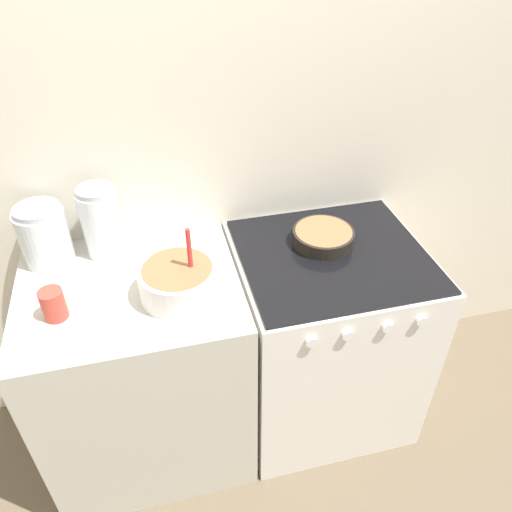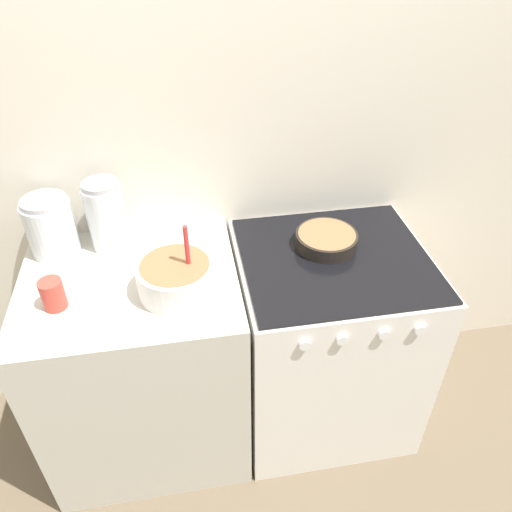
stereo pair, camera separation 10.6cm
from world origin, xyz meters
The scene contains 10 objects.
ground_plane centered at (0.00, 0.00, 0.00)m, with size 12.00×12.00×0.00m, color brown.
wall_back centered at (0.00, 0.69, 1.20)m, with size 4.57×0.05×2.40m.
countertop_cabinet centered at (-0.39, 0.33, 0.45)m, with size 0.78×0.67×0.91m.
stove centered at (0.38, 0.33, 0.45)m, with size 0.74×0.69×0.91m.
mixing_bowl centered at (-0.22, 0.24, 0.98)m, with size 0.27×0.27×0.27m.
baking_pan centered at (0.37, 0.41, 0.94)m, with size 0.24×0.24×0.06m.
storage_jar_left centered at (-0.66, 0.56, 1.01)m, with size 0.18×0.18×0.23m.
storage_jar_middle centered at (-0.46, 0.56, 1.03)m, with size 0.15×0.15×0.28m.
tin_can centered at (-0.62, 0.23, 0.96)m, with size 0.08×0.08×0.11m.
recipe_page centered at (-0.16, 0.19, 0.91)m, with size 0.22×0.27×0.01m.
Camera 1 is at (-0.28, -1.07, 2.06)m, focal length 35.00 mm.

